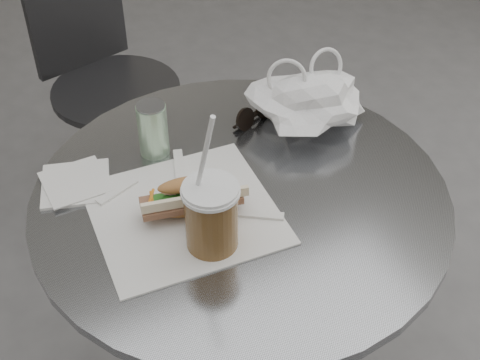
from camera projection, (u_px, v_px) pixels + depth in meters
name	position (u px, v px, depth m)	size (l,w,h in m)	color
cafe_table	(241.00, 290.00, 1.39)	(0.76, 0.76, 0.74)	slate
chair_far	(114.00, 119.00, 2.09)	(0.38, 0.41, 0.72)	#2C2D2F
sandwich_paper	(184.00, 213.00, 1.17)	(0.31, 0.29, 0.00)	white
banh_mi	(190.00, 197.00, 1.15)	(0.23, 0.13, 0.07)	#B07142
iced_coffee	(211.00, 216.00, 1.07)	(0.09, 0.09, 0.27)	brown
sunglasses	(254.00, 114.00, 1.36)	(0.11, 0.06, 0.05)	black
plastic_bag	(310.00, 103.00, 1.33)	(0.22, 0.17, 0.11)	white
napkin_stack	(76.00, 183.00, 1.22)	(0.15, 0.15, 0.01)	white
drink_can	(153.00, 129.00, 1.27)	(0.06, 0.06, 0.11)	#5EA161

